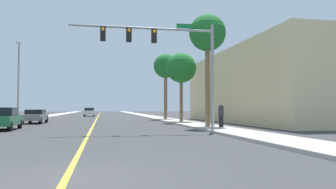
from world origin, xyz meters
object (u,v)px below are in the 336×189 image
car_gray (35,116)px  palm_far (166,67)px  car_white (89,112)px  palm_mid (181,69)px  car_green (3,118)px  traffic_signal_mast (167,50)px  palm_near (207,35)px  pedestrian (221,115)px  street_lamp (18,77)px

car_gray → palm_far: bearing=-152.6°
palm_far → car_white: (-10.01, 19.25, -5.85)m
palm_mid → car_green: (-14.27, -8.28, -4.65)m
traffic_signal_mast → palm_mid: bearing=73.0°
palm_far → car_white: palm_far is taller
traffic_signal_mast → palm_near: size_ratio=1.05×
traffic_signal_mast → palm_near: 5.83m
palm_mid → pedestrian: (0.50, -10.02, -4.43)m
palm_mid → palm_far: bearing=89.7°
traffic_signal_mast → car_green: traffic_signal_mast is taller
palm_far → car_gray: palm_far is taller
palm_near → palm_far: bearing=89.7°
palm_near → pedestrian: (0.55, -1.35, -5.96)m
palm_far → pedestrian: size_ratio=4.80×
traffic_signal_mast → car_gray: bearing=126.0°
palm_far → pedestrian: (0.46, -18.69, -5.64)m
palm_mid → palm_near: bearing=-90.3°
palm_mid → car_gray: 14.86m
traffic_signal_mast → car_green: bearing=157.4°
palm_near → car_gray: 18.30m
car_green → pedestrian: bearing=171.4°
traffic_signal_mast → street_lamp: street_lamp is taller
car_green → palm_mid: bearing=-151.8°
car_green → traffic_signal_mast: bearing=155.5°
street_lamp → pedestrian: size_ratio=4.71×
palm_mid → pedestrian: palm_mid is taller
palm_mid → palm_far: palm_far is taller
car_gray → car_green: 9.65m
palm_mid → car_gray: (-14.03, 1.36, -4.72)m
street_lamp → car_white: size_ratio=1.83×
car_green → pedestrian: (14.77, -1.74, 0.22)m
street_lamp → pedestrian: street_lamp is taller
palm_mid → car_green: size_ratio=1.62×
palm_far → car_green: (-14.31, -16.95, -5.86)m
traffic_signal_mast → car_green: 12.04m
street_lamp → palm_near: palm_near is taller
street_lamp → car_white: bearing=76.2°
palm_far → palm_mid: bearing=-90.3°
car_gray → car_green: car_green is taller
traffic_signal_mast → pedestrian: bearing=30.7°
palm_far → car_gray: 16.92m
street_lamp → car_gray: bearing=-43.8°
palm_mid → traffic_signal_mast: bearing=-107.0°
traffic_signal_mast → palm_near: bearing=46.0°
palm_near → palm_far: palm_near is taller
street_lamp → car_white: 25.65m
traffic_signal_mast → palm_far: bearing=79.6°
palm_near → palm_mid: 8.80m
traffic_signal_mast → palm_mid: palm_mid is taller
traffic_signal_mast → palm_far: palm_far is taller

